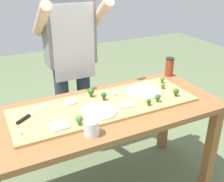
% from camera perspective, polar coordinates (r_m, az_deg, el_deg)
% --- Properties ---
extents(prep_table, '(1.65, 0.71, 0.76)m').
position_cam_1_polar(prep_table, '(1.94, -1.62, -6.50)').
color(prep_table, brown).
rests_on(prep_table, ground).
extents(cutting_board, '(1.28, 0.45, 0.02)m').
position_cam_1_polar(cutting_board, '(1.91, -1.47, -2.96)').
color(cutting_board, tan).
rests_on(cutting_board, prep_table).
extents(chefs_knife, '(0.26, 0.20, 0.02)m').
position_cam_1_polar(chefs_knife, '(1.84, -16.66, -4.86)').
color(chefs_knife, '#B7BABF').
rests_on(chefs_knife, cutting_board).
extents(pizza_whole_white_garlic, '(0.27, 0.27, 0.02)m').
position_cam_1_polar(pizza_whole_white_garlic, '(2.09, 6.56, -0.05)').
color(pizza_whole_white_garlic, beige).
rests_on(pizza_whole_white_garlic, cutting_board).
extents(pizza_whole_cheese_artichoke, '(0.24, 0.24, 0.02)m').
position_cam_1_polar(pizza_whole_cheese_artichoke, '(1.82, -2.69, -4.05)').
color(pizza_whole_cheese_artichoke, beige).
rests_on(pizza_whole_cheese_artichoke, cutting_board).
extents(pizza_slice_center, '(0.11, 0.11, 0.01)m').
position_cam_1_polar(pizza_slice_center, '(1.69, -10.83, -7.09)').
color(pizza_slice_center, beige).
rests_on(pizza_slice_center, cutting_board).
extents(pizza_slice_near_right, '(0.08, 0.08, 0.01)m').
position_cam_1_polar(pizza_slice_near_right, '(1.94, -8.45, -2.25)').
color(pizza_slice_near_right, beige).
rests_on(pizza_slice_near_right, cutting_board).
extents(pizza_slice_far_left, '(0.11, 0.11, 0.01)m').
position_cam_1_polar(pizza_slice_far_left, '(1.89, 3.04, -2.81)').
color(pizza_slice_far_left, beige).
rests_on(pizza_slice_far_left, cutting_board).
extents(broccoli_floret_front_left, '(0.03, 0.03, 0.04)m').
position_cam_1_polar(broccoli_floret_front_left, '(2.16, 10.47, 1.10)').
color(broccoli_floret_front_left, '#3F7220').
rests_on(broccoli_floret_front_left, cutting_board).
extents(broccoli_floret_front_mid, '(0.04, 0.04, 0.06)m').
position_cam_1_polar(broccoli_floret_front_mid, '(2.06, 13.05, -0.10)').
color(broccoli_floret_front_mid, '#366618').
rests_on(broccoli_floret_front_mid, cutting_board).
extents(broccoli_floret_center_left, '(0.05, 0.05, 0.07)m').
position_cam_1_polar(broccoli_floret_center_left, '(1.67, -6.79, -5.82)').
color(broccoli_floret_center_left, '#487A23').
rests_on(broccoli_floret_center_left, cutting_board).
extents(broccoli_floret_back_right, '(0.04, 0.04, 0.06)m').
position_cam_1_polar(broccoli_floret_back_right, '(1.95, -1.69, -0.92)').
color(broccoli_floret_back_right, '#2C5915').
rests_on(broccoli_floret_back_right, cutting_board).
extents(broccoli_floret_back_left, '(0.03, 0.03, 0.05)m').
position_cam_1_polar(broccoli_floret_back_left, '(1.90, 7.60, -2.21)').
color(broccoli_floret_back_left, '#2C5915').
rests_on(broccoli_floret_back_left, cutting_board).
extents(broccoli_floret_center_right, '(0.04, 0.04, 0.06)m').
position_cam_1_polar(broccoli_floret_center_right, '(1.95, 9.43, -1.31)').
color(broccoli_floret_center_right, '#366618').
rests_on(broccoli_floret_center_right, cutting_board).
extents(broccoli_floret_back_mid, '(0.03, 0.03, 0.05)m').
position_cam_1_polar(broccoli_floret_back_mid, '(2.26, 10.33, 2.36)').
color(broccoli_floret_back_mid, '#3F7220').
rests_on(broccoli_floret_back_mid, cutting_board).
extents(broccoli_floret_front_right, '(0.05, 0.05, 0.07)m').
position_cam_1_polar(broccoli_floret_front_right, '(2.00, -4.37, -0.15)').
color(broccoli_floret_front_right, '#366618').
rests_on(broccoli_floret_front_right, cutting_board).
extents(cheese_crumble_a, '(0.02, 0.02, 0.01)m').
position_cam_1_polar(cheese_crumble_a, '(2.24, 7.39, 1.68)').
color(cheese_crumble_a, white).
rests_on(cheese_crumble_a, cutting_board).
extents(cheese_crumble_b, '(0.02, 0.02, 0.01)m').
position_cam_1_polar(cheese_crumble_b, '(2.07, 2.09, -0.13)').
color(cheese_crumble_b, silver).
rests_on(cheese_crumble_b, cutting_board).
extents(cheese_crumble_c, '(0.02, 0.02, 0.01)m').
position_cam_1_polar(cheese_crumble_c, '(1.79, -10.33, -4.92)').
color(cheese_crumble_c, white).
rests_on(cheese_crumble_c, cutting_board).
extents(cheese_crumble_d, '(0.03, 0.03, 0.02)m').
position_cam_1_polar(cheese_crumble_d, '(2.03, 0.42, -0.62)').
color(cheese_crumble_d, white).
rests_on(cheese_crumble_d, cutting_board).
extents(cheese_crumble_e, '(0.03, 0.03, 0.02)m').
position_cam_1_polar(cheese_crumble_e, '(2.05, -1.06, -0.30)').
color(cheese_crumble_e, white).
rests_on(cheese_crumble_e, cutting_board).
extents(cheese_crumble_f, '(0.03, 0.03, 0.02)m').
position_cam_1_polar(cheese_crumble_f, '(1.68, -18.50, -8.17)').
color(cheese_crumble_f, white).
rests_on(cheese_crumble_f, cutting_board).
extents(flour_cup, '(0.09, 0.09, 0.09)m').
position_cam_1_polar(flour_cup, '(1.61, -4.24, -7.71)').
color(flour_cup, white).
rests_on(flour_cup, prep_table).
extents(sauce_jar, '(0.07, 0.07, 0.16)m').
position_cam_1_polar(sauce_jar, '(2.45, 11.77, 4.92)').
color(sauce_jar, '#99381E').
rests_on(sauce_jar, prep_table).
extents(cook_center, '(0.54, 0.39, 1.67)m').
position_cam_1_polar(cook_center, '(2.32, -8.53, 8.04)').
color(cook_center, '#333847').
rests_on(cook_center, ground).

